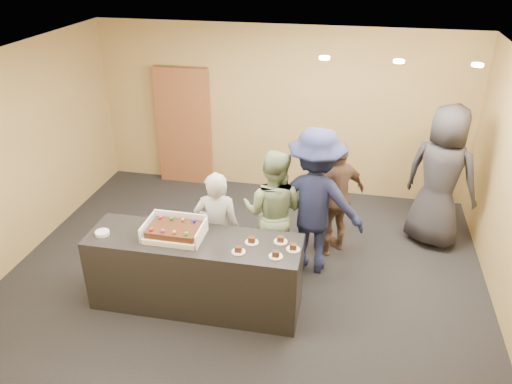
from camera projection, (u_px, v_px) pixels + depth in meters
room at (245, 178)px, 5.84m from camera, size 6.04×6.00×2.70m
serving_counter at (195, 272)px, 5.71m from camera, size 2.41×0.73×0.90m
storage_cabinet at (184, 126)px, 8.39m from camera, size 0.91×0.15×2.00m
cake_box at (175, 232)px, 5.54m from camera, size 0.65×0.45×0.19m
sheet_cake at (174, 229)px, 5.49m from camera, size 0.55×0.38×0.11m
plate_stack at (102, 233)px, 5.57m from camera, size 0.16×0.16×0.04m
slice_a at (239, 250)px, 5.26m from camera, size 0.15×0.15×0.07m
slice_b at (252, 241)px, 5.42m from camera, size 0.15×0.15×0.07m
slice_c at (276, 255)px, 5.19m from camera, size 0.15×0.15×0.07m
slice_d at (281, 240)px, 5.44m from camera, size 0.15×0.15×0.07m
slice_e at (293, 248)px, 5.30m from camera, size 0.15×0.15×0.07m
person_server_grey at (217, 230)px, 5.93m from camera, size 0.60×0.43×1.51m
person_sage_man at (273, 212)px, 6.18m from camera, size 0.87×0.71×1.65m
person_navy_man at (315, 202)px, 6.13m from camera, size 1.29×0.82×1.91m
person_brown_extra at (336, 198)px, 6.54m from camera, size 0.95×0.96×1.62m
person_dark_suit at (441, 177)px, 6.66m from camera, size 1.16×1.02×2.00m
ceiling_spotlights at (399, 61)px, 5.36m from camera, size 1.72×0.12×0.03m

